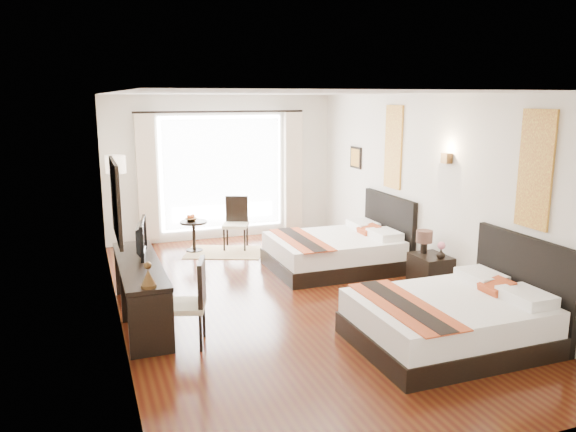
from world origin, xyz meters
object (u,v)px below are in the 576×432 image
object	(u,v)px
television	(137,238)
window_chair	(236,233)
bed_near	(454,318)
desk_chair	(187,319)
console_desk	(141,291)
fruit_bowl	(191,220)
bed_far	(338,250)
table_lamp	(424,238)
nightstand	(430,273)
side_table	(194,236)
floor_lamp	(116,171)
vase	(441,257)

from	to	relation	value
television	window_chair	xyz separation A→B (m)	(1.99, 2.55, -0.69)
bed_near	desk_chair	bearing A→B (deg)	159.95
console_desk	television	distance (m)	0.70
fruit_bowl	bed_far	bearing A→B (deg)	-42.19
table_lamp	television	size ratio (longest dim) A/B	0.47
nightstand	side_table	distance (m)	4.33
bed_near	bed_far	distance (m)	3.08
console_desk	floor_lamp	bearing A→B (deg)	90.17
floor_lamp	fruit_bowl	xyz separation A→B (m)	(1.22, -0.42, -0.89)
vase	television	xyz separation A→B (m)	(-4.02, 0.89, 0.42)
window_chair	bed_near	bearing A→B (deg)	37.54
nightstand	side_table	world-z (taller)	side_table
television	nightstand	bearing A→B (deg)	-90.67
console_desk	desk_chair	distance (m)	1.00
bed_far	desk_chair	size ratio (longest dim) A/B	2.08
window_chair	console_desk	bearing A→B (deg)	-11.57
nightstand	table_lamp	world-z (taller)	table_lamp
console_desk	desk_chair	world-z (taller)	desk_chair
side_table	fruit_bowl	world-z (taller)	fruit_bowl
bed_near	television	world-z (taller)	television
table_lamp	television	world-z (taller)	television
desk_chair	window_chair	world-z (taller)	desk_chair
side_table	bed_near	bearing A→B (deg)	-67.87
nightstand	side_table	size ratio (longest dim) A/B	1.00
table_lamp	desk_chair	world-z (taller)	desk_chair
table_lamp	vase	world-z (taller)	table_lamp
side_table	window_chair	size ratio (longest dim) A/B	0.58
side_table	floor_lamp	bearing A→B (deg)	160.60
console_desk	floor_lamp	distance (m)	3.59
bed_far	vase	distance (m)	1.86
fruit_bowl	bed_near	bearing A→B (deg)	-67.57
television	side_table	world-z (taller)	television
console_desk	window_chair	xyz separation A→B (m)	(2.01, 2.90, -0.09)
television	floor_lamp	size ratio (longest dim) A/B	0.45
side_table	table_lamp	bearing A→B (deg)	-49.27
desk_chair	nightstand	bearing A→B (deg)	-153.95
console_desk	vase	bearing A→B (deg)	-7.57
nightstand	table_lamp	size ratio (longest dim) A/B	1.50
bed_near	bed_far	world-z (taller)	bed_near
bed_far	console_desk	bearing A→B (deg)	-160.81
bed_near	nightstand	world-z (taller)	bed_near
bed_far	fruit_bowl	size ratio (longest dim) A/B	9.34
fruit_bowl	side_table	bearing A→B (deg)	-29.15
bed_near	bed_far	xyz separation A→B (m)	(0.02, 3.08, -0.00)
nightstand	console_desk	distance (m)	4.03
table_lamp	vase	xyz separation A→B (m)	(0.06, -0.33, -0.19)
bed_near	desk_chair	world-z (taller)	bed_near
window_chair	vase	bearing A→B (deg)	53.82
bed_far	vase	xyz separation A→B (m)	(0.78, -1.67, 0.26)
desk_chair	television	bearing A→B (deg)	-55.53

